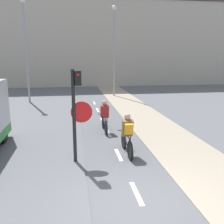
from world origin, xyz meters
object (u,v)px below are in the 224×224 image
at_px(traffic_light_pole, 77,106).
at_px(street_lamp_far, 25,41).
at_px(street_lamp_sidewalk, 114,43).
at_px(cyclist_far, 105,118).
at_px(cyclist_near, 127,135).

height_order(traffic_light_pole, street_lamp_far, street_lamp_far).
distance_m(street_lamp_sidewalk, cyclist_far, 11.29).
bearing_deg(cyclist_near, traffic_light_pole, -169.54).
height_order(street_lamp_far, street_lamp_sidewalk, street_lamp_sidewalk).
bearing_deg(traffic_light_pole, cyclist_far, 68.08).
bearing_deg(traffic_light_pole, street_lamp_far, 106.29).
xyz_separation_m(street_lamp_far, cyclist_far, (4.62, -8.45, -3.78)).
height_order(street_lamp_far, cyclist_near, street_lamp_far).
xyz_separation_m(street_lamp_sidewalk, cyclist_far, (-2.10, -10.43, -3.80)).
xyz_separation_m(cyclist_near, cyclist_far, (-0.43, 2.79, -0.04)).
bearing_deg(street_lamp_far, street_lamp_sidewalk, 16.40).
distance_m(cyclist_near, cyclist_far, 2.82).
distance_m(traffic_light_pole, street_lamp_sidewalk, 14.18).
xyz_separation_m(street_lamp_far, cyclist_near, (5.05, -11.24, -3.74)).
relative_size(traffic_light_pole, cyclist_near, 1.74).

